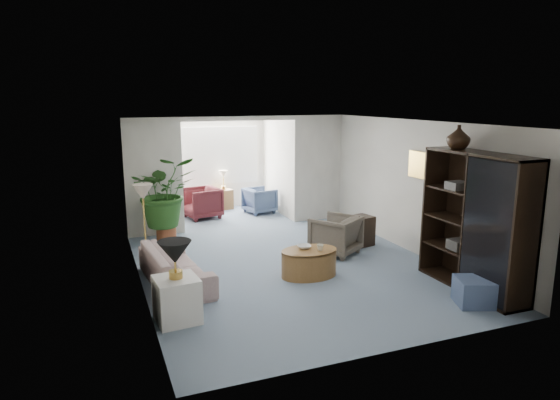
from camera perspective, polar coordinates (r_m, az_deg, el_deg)
name	(u,v)px	position (r m, az deg, el deg)	size (l,w,h in m)	color
floor	(293,269)	(8.52, 1.48, -8.04)	(6.00, 6.00, 0.00)	#7C8BA4
sunroom_floor	(229,216)	(12.25, -5.95, -1.90)	(2.60, 2.60, 0.00)	#7C8BA4
back_pier_left	(154,178)	(10.59, -14.46, 2.52)	(1.20, 0.12, 2.50)	white
back_pier_right	(318,168)	(11.65, 4.44, 3.68)	(1.20, 0.12, 2.50)	white
back_header	(240,118)	(10.85, -4.66, 9.45)	(2.60, 0.12, 0.10)	white
window_pane	(217,156)	(13.03, -7.35, 5.15)	(2.20, 0.02, 1.50)	white
window_blinds	(217,156)	(13.00, -7.32, 5.14)	(2.20, 0.02, 1.50)	white
framed_picture	(420,165)	(9.25, 16.02, 3.95)	(0.04, 0.50, 0.40)	#B8A893
sofa	(175,266)	(7.97, -12.11, -7.55)	(1.96, 0.77, 0.57)	beige
end_table	(177,300)	(6.69, -11.92, -11.28)	(0.54, 0.54, 0.60)	white
table_lamp	(175,252)	(6.47, -12.16, -5.98)	(0.44, 0.44, 0.30)	black
floor_lamp	(143,192)	(9.04, -15.69, 0.90)	(0.36, 0.36, 0.28)	beige
coffee_table	(309,263)	(8.15, 3.40, -7.32)	(0.95, 0.95, 0.45)	#8E5E33
coffee_bowl	(304,247)	(8.14, 2.81, -5.46)	(0.23, 0.23, 0.06)	silver
coffee_cup	(320,248)	(8.04, 4.70, -5.54)	(0.11, 0.11, 0.10)	beige
wingback_chair	(335,235)	(9.28, 6.48, -4.05)	(0.78, 0.81, 0.73)	#6A6254
side_table_dark	(360,231)	(9.88, 9.26, -3.57)	(0.49, 0.40, 0.59)	black
entertainment_cabinet	(475,222)	(7.94, 21.81, -2.42)	(0.51, 1.90, 2.11)	black
cabinet_urn	(459,137)	(8.12, 20.08, 6.91)	(0.36, 0.36, 0.37)	black
ottoman	(474,292)	(7.60, 21.65, -9.90)	(0.48, 0.48, 0.38)	#49577E
plant_pot	(166,234)	(10.33, -13.09, -3.84)	(0.40, 0.40, 0.32)	brown
house_plant	(164,192)	(10.13, -13.33, 0.96)	(1.30, 1.12, 1.44)	#26531C
sunroom_chair_blue	(260,200)	(12.50, -2.38, -0.04)	(0.69, 0.71, 0.65)	#49577E
sunroom_chair_maroon	(202,203)	(12.10, -9.12, -0.33)	(0.80, 0.83, 0.75)	#541C23
sunroom_table	(224,199)	(13.01, -6.58, 0.08)	(0.43, 0.33, 0.52)	#8E5E33
shelf_clutter	(478,222)	(7.83, 22.04, -2.38)	(0.30, 1.13, 1.06)	black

